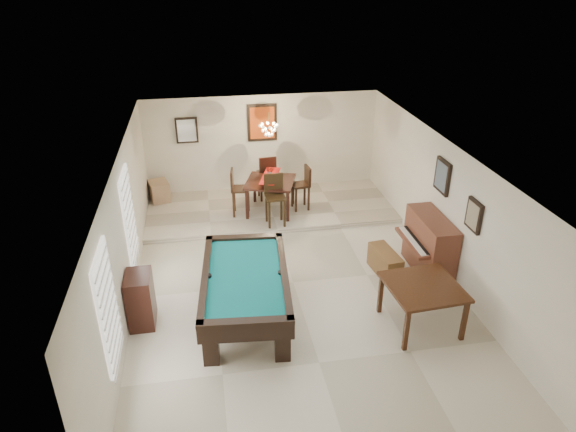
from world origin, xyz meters
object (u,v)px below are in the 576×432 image
object	(u,v)px
dining_chair_north	(266,177)
upright_piano	(423,246)
dining_table	(270,194)
corner_bench	(159,191)
apothecary_chest	(141,299)
flower_vase	(270,172)
dining_chair_south	(275,201)
piano_bench	(385,262)
dining_chair_west	(241,192)
pool_table	(246,297)
dining_chair_east	(300,188)
chandelier	(269,125)
square_table	(421,305)

from	to	relation	value
dining_chair_north	upright_piano	bearing A→B (deg)	120.05
dining_table	corner_bench	distance (m)	2.91
apothecary_chest	upright_piano	bearing A→B (deg)	7.56
flower_vase	dining_chair_south	world-z (taller)	dining_chair_south
piano_bench	apothecary_chest	bearing A→B (deg)	-170.51
dining_chair_west	corner_bench	bearing A→B (deg)	67.51
pool_table	upright_piano	bearing A→B (deg)	19.01
upright_piano	dining_chair_east	world-z (taller)	dining_chair_east
dining_chair_east	pool_table	bearing A→B (deg)	-30.14
upright_piano	corner_bench	size ratio (longest dim) A/B	2.56
piano_bench	dining_table	size ratio (longest dim) A/B	0.81
pool_table	dining_chair_north	size ratio (longest dim) A/B	2.27
upright_piano	corner_bench	world-z (taller)	upright_piano
upright_piano	flower_vase	bearing A→B (deg)	130.81
piano_bench	chandelier	bearing A→B (deg)	120.21
dining_table	dining_chair_west	size ratio (longest dim) A/B	0.98
dining_chair_south	piano_bench	bearing A→B (deg)	-53.54
dining_chair_east	chandelier	xyz separation A→B (m)	(-0.72, 0.21, 1.54)
dining_table	dining_chair_west	xyz separation A→B (m)	(-0.72, -0.04, 0.11)
corner_bench	dining_chair_north	bearing A→B (deg)	-6.91
apothecary_chest	chandelier	world-z (taller)	chandelier
dining_chair_south	corner_bench	world-z (taller)	dining_chair_south
square_table	upright_piano	xyz separation A→B (m)	(0.69, 1.59, 0.19)
pool_table	upright_piano	xyz separation A→B (m)	(3.58, 0.89, 0.15)
apothecary_chest	dining_chair_north	size ratio (longest dim) A/B	0.81
apothecary_chest	corner_bench	distance (m)	4.83
piano_bench	dining_chair_east	world-z (taller)	dining_chair_east
pool_table	piano_bench	xyz separation A→B (m)	(2.85, 0.95, -0.19)
dining_chair_east	corner_bench	xyz separation A→B (m)	(-3.43, 1.08, -0.29)
apothecary_chest	flower_vase	size ratio (longest dim) A/B	4.41
pool_table	chandelier	bearing A→B (deg)	81.44
upright_piano	dining_chair_north	size ratio (longest dim) A/B	1.22
dining_chair_east	chandelier	distance (m)	1.71
chandelier	upright_piano	bearing A→B (deg)	-51.48
dining_chair_south	corner_bench	distance (m)	3.27
apothecary_chest	corner_bench	xyz separation A→B (m)	(0.06, 4.82, -0.10)
piano_bench	flower_vase	distance (m)	3.60
pool_table	apothecary_chest	bearing A→B (deg)	179.24
dining_chair_west	chandelier	size ratio (longest dim) A/B	1.89
dining_chair_south	pool_table	bearing A→B (deg)	-110.36
flower_vase	dining_chair_north	xyz separation A→B (m)	(0.01, 0.78, -0.44)
dining_chair_north	square_table	bearing A→B (deg)	105.11
dining_chair_west	pool_table	bearing A→B (deg)	-176.32
dining_chair_east	flower_vase	bearing A→B (deg)	-94.52
apothecary_chest	dining_chair_west	world-z (taller)	dining_chair_west
piano_bench	dining_chair_east	size ratio (longest dim) A/B	0.83
square_table	corner_bench	size ratio (longest dim) A/B	2.11
pool_table	apothecary_chest	xyz separation A→B (m)	(-1.77, 0.18, 0.03)
corner_bench	chandelier	world-z (taller)	chandelier
flower_vase	corner_bench	world-z (taller)	flower_vase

